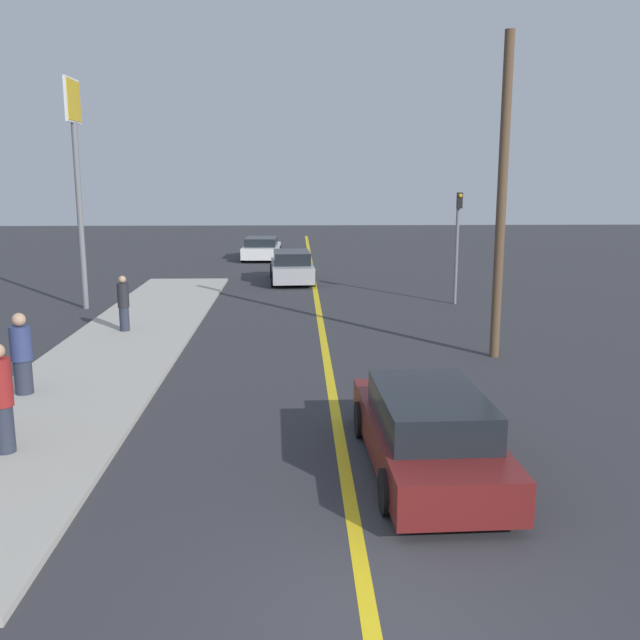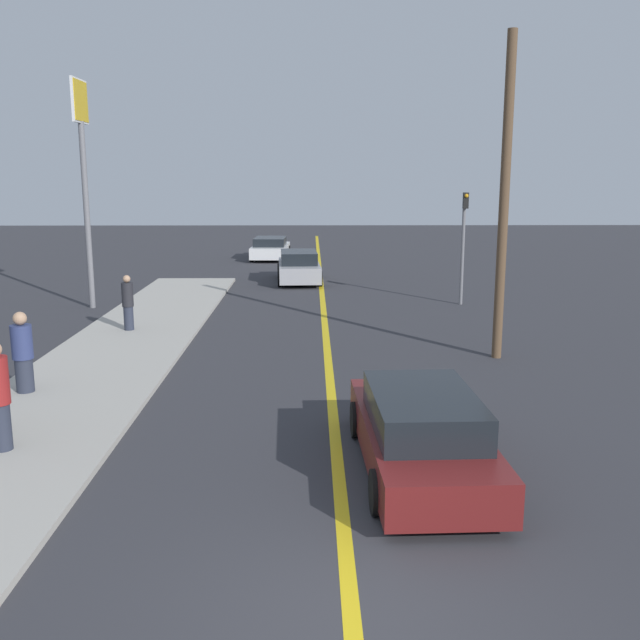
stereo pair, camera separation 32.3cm
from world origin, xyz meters
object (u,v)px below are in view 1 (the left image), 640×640
(pedestrian_far_standing, at_px, (22,354))
(traffic_light, at_px, (457,236))
(car_near_right_lane, at_px, (427,431))
(roadside_sign, at_px, (75,147))
(pedestrian_by_sign, at_px, (124,303))
(utility_pole, at_px, (502,200))
(car_far_distant, at_px, (262,248))
(pedestrian_near_curb, at_px, (1,399))
(car_ahead_center, at_px, (292,267))

(pedestrian_far_standing, relative_size, traffic_light, 0.43)
(car_near_right_lane, relative_size, roadside_sign, 0.63)
(car_near_right_lane, xyz_separation_m, pedestrian_far_standing, (-7.69, 3.93, 0.31))
(pedestrian_by_sign, relative_size, utility_pole, 0.20)
(roadside_sign, bearing_deg, pedestrian_far_standing, -80.66)
(car_far_distant, relative_size, utility_pole, 0.55)
(car_near_right_lane, height_order, pedestrian_far_standing, pedestrian_far_standing)
(car_near_right_lane, xyz_separation_m, pedestrian_by_sign, (-7.04, 10.01, 0.28))
(pedestrian_far_standing, bearing_deg, car_near_right_lane, -27.06)
(pedestrian_near_curb, bearing_deg, car_far_distant, 84.26)
(pedestrian_by_sign, distance_m, roadside_sign, 6.63)
(car_ahead_center, bearing_deg, pedestrian_far_standing, -111.38)
(car_far_distant, bearing_deg, pedestrian_far_standing, -96.65)
(pedestrian_near_curb, bearing_deg, pedestrian_far_standing, 105.42)
(utility_pole, bearing_deg, pedestrian_by_sign, 163.82)
(car_ahead_center, relative_size, pedestrian_by_sign, 2.74)
(car_far_distant, relative_size, roadside_sign, 0.57)
(pedestrian_by_sign, height_order, traffic_light, traffic_light)
(car_near_right_lane, relative_size, pedestrian_near_curb, 2.64)
(traffic_light, height_order, utility_pole, utility_pole)
(pedestrian_by_sign, bearing_deg, traffic_light, 23.40)
(pedestrian_near_curb, bearing_deg, pedestrian_by_sign, 91.52)
(car_ahead_center, bearing_deg, pedestrian_by_sign, -118.06)
(car_near_right_lane, relative_size, pedestrian_far_standing, 2.83)
(car_near_right_lane, xyz_separation_m, car_ahead_center, (-2.24, 20.25, 0.01))
(traffic_light, distance_m, utility_pole, 7.74)
(car_ahead_center, distance_m, car_far_distant, 8.88)
(car_near_right_lane, height_order, pedestrian_near_curb, pedestrian_near_curb)
(car_ahead_center, distance_m, roadside_sign, 10.53)
(pedestrian_far_standing, height_order, roadside_sign, roadside_sign)
(car_near_right_lane, height_order, traffic_light, traffic_light)
(car_near_right_lane, distance_m, pedestrian_by_sign, 12.24)
(car_ahead_center, bearing_deg, utility_pole, -71.12)
(car_far_distant, xyz_separation_m, traffic_light, (7.64, -14.30, 1.85))
(car_far_distant, bearing_deg, pedestrian_near_curb, -93.91)
(traffic_light, distance_m, roadside_sign, 13.42)
(pedestrian_near_curb, bearing_deg, utility_pole, 33.04)
(pedestrian_by_sign, bearing_deg, pedestrian_near_curb, -88.48)
(car_ahead_center, height_order, pedestrian_by_sign, pedestrian_by_sign)
(pedestrian_by_sign, relative_size, roadside_sign, 0.21)
(pedestrian_by_sign, height_order, roadside_sign, roadside_sign)
(car_ahead_center, xyz_separation_m, pedestrian_near_curb, (-4.56, -19.55, 0.37))
(car_far_distant, bearing_deg, roadside_sign, -108.35)
(roadside_sign, bearing_deg, car_near_right_lane, -56.57)
(car_far_distant, distance_m, pedestrian_by_sign, 19.20)
(pedestrian_far_standing, distance_m, roadside_sign, 11.37)
(pedestrian_by_sign, bearing_deg, car_far_distant, 80.75)
(car_near_right_lane, bearing_deg, roadside_sign, 121.45)
(pedestrian_near_curb, xyz_separation_m, pedestrian_far_standing, (-0.89, 3.23, -0.07))
(car_ahead_center, bearing_deg, roadside_sign, -142.68)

